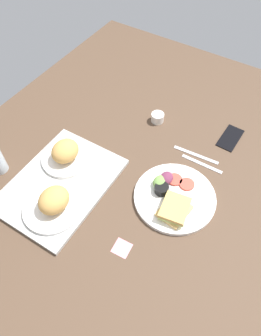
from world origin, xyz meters
TOP-DOWN VIEW (x-y plane):
  - ground_plane at (0.00, 0.00)cm, footprint 190.00×150.00cm
  - serving_tray at (-16.24, 22.72)cm, footprint 45.33×33.44cm
  - bread_plate_near at (-25.65, 17.15)cm, footprint 20.86×20.86cm
  - bread_plate_far at (-6.21, 27.54)cm, footprint 19.37×19.37cm
  - plate_with_salad at (0.61, -16.12)cm, footprint 29.92×29.92cm
  - espresso_cup at (33.18, 8.44)cm, footprint 5.60×5.60cm
  - fork at (21.26, -18.52)cm, footprint 1.60×17.02cm
  - knife at (24.26, -14.52)cm, footprint 2.76×19.05cm
  - cell_phone at (40.49, -22.99)cm, footprint 14.64×7.70cm
  - sticky_note at (-25.04, -10.55)cm, footprint 6.00×6.00cm

SIDE VIEW (x-z plane):
  - ground_plane at x=0.00cm, z-range -3.00..0.00cm
  - sticky_note at x=-25.04cm, z-range 0.00..0.12cm
  - fork at x=21.26cm, z-range 0.00..0.50cm
  - knife at x=24.26cm, z-range 0.00..0.50cm
  - cell_phone at x=40.49cm, z-range 0.00..0.80cm
  - serving_tray at x=-16.24cm, z-range 0.00..1.60cm
  - plate_with_salad at x=0.61cm, z-range -1.05..4.35cm
  - espresso_cup at x=33.18cm, z-range 0.00..4.00cm
  - bread_plate_near at x=-25.65cm, z-range 0.43..9.66cm
  - bread_plate_far at x=-6.21cm, z-range 0.57..9.70cm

